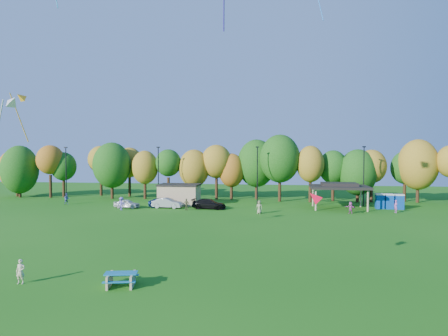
# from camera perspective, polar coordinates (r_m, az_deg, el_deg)

# --- Properties ---
(ground) EXTENTS (160.00, 160.00, 0.00)m
(ground) POSITION_cam_1_polar(r_m,az_deg,el_deg) (24.34, -6.01, -17.17)
(ground) COLOR #19600F
(ground) RESTS_ON ground
(tree_line) EXTENTS (93.57, 10.55, 11.15)m
(tree_line) POSITION_cam_1_polar(r_m,az_deg,el_deg) (68.14, 2.51, 0.34)
(tree_line) COLOR black
(tree_line) RESTS_ON ground
(lamp_posts) EXTENTS (64.50, 0.25, 9.09)m
(lamp_posts) POSITION_cam_1_polar(r_m,az_deg,el_deg) (62.45, 4.78, -0.76)
(lamp_posts) COLOR black
(lamp_posts) RESTS_ON ground
(utility_building) EXTENTS (6.30, 4.30, 3.25)m
(utility_building) POSITION_cam_1_polar(r_m,az_deg,el_deg) (62.59, -6.39, -3.75)
(utility_building) COLOR tan
(utility_building) RESTS_ON ground
(pavilion) EXTENTS (8.20, 6.20, 3.77)m
(pavilion) POSITION_cam_1_polar(r_m,az_deg,el_deg) (60.05, 16.12, -2.55)
(pavilion) COLOR tan
(pavilion) RESTS_ON ground
(porta_potties) EXTENTS (3.75, 1.46, 2.18)m
(porta_potties) POSITION_cam_1_polar(r_m,az_deg,el_deg) (62.31, 22.54, -4.43)
(porta_potties) COLOR #0B3F98
(porta_potties) RESTS_ON ground
(picnic_table) EXTENTS (2.22, 1.96, 0.83)m
(picnic_table) POSITION_cam_1_polar(r_m,az_deg,el_deg) (25.72, -14.49, -15.01)
(picnic_table) COLOR tan
(picnic_table) RESTS_ON ground
(kite_flyer) EXTENTS (0.59, 0.43, 1.51)m
(kite_flyer) POSITION_cam_1_polar(r_m,az_deg,el_deg) (28.24, -27.06, -13.05)
(kite_flyer) COLOR beige
(kite_flyer) RESTS_ON ground
(car_a) EXTENTS (3.93, 1.89, 1.29)m
(car_a) POSITION_cam_1_polar(r_m,az_deg,el_deg) (60.29, -13.70, -4.97)
(car_a) COLOR silver
(car_a) RESTS_ON ground
(car_b) EXTENTS (4.54, 1.81, 1.47)m
(car_b) POSITION_cam_1_polar(r_m,az_deg,el_deg) (59.16, -8.09, -4.98)
(car_b) COLOR #A2A2A7
(car_b) RESTS_ON ground
(car_c) EXTENTS (5.30, 3.13, 1.38)m
(car_c) POSITION_cam_1_polar(r_m,az_deg,el_deg) (60.17, -8.37, -4.91)
(car_c) COLOR navy
(car_c) RESTS_ON ground
(car_d) EXTENTS (5.11, 2.46, 1.43)m
(car_d) POSITION_cam_1_polar(r_m,az_deg,el_deg) (57.77, -2.16, -5.15)
(car_d) COLOR black
(car_d) RESTS_ON ground
(far_person_0) EXTENTS (0.99, 0.79, 1.77)m
(far_person_0) POSITION_cam_1_polar(r_m,az_deg,el_deg) (53.35, 5.05, -5.58)
(far_person_0) COLOR gray
(far_person_0) RESTS_ON ground
(far_person_1) EXTENTS (0.58, 0.73, 1.75)m
(far_person_1) POSITION_cam_1_polar(r_m,az_deg,el_deg) (58.69, 23.33, -5.05)
(far_person_1) COLOR #BA58B6
(far_person_1) RESTS_ON ground
(far_person_2) EXTENTS (1.41, 1.35, 1.60)m
(far_person_2) POSITION_cam_1_polar(r_m,az_deg,el_deg) (55.80, 17.62, -5.42)
(far_person_2) COLOR #A4448A
(far_person_2) RESTS_ON ground
(far_person_3) EXTENTS (1.31, 0.92, 1.84)m
(far_person_3) POSITION_cam_1_polar(r_m,az_deg,el_deg) (58.33, -14.44, -4.94)
(far_person_3) COLOR #6554B9
(far_person_3) RESTS_ON ground
(far_person_4) EXTENTS (1.06, 1.04, 1.72)m
(far_person_4) POSITION_cam_1_polar(r_m,az_deg,el_deg) (67.45, -21.55, -4.13)
(far_person_4) COLOR #48579F
(far_person_4) RESTS_ON ground
(far_person_5) EXTENTS (1.03, 0.64, 1.63)m
(far_person_5) POSITION_cam_1_polar(r_m,az_deg,el_deg) (56.78, -5.42, -5.19)
(far_person_5) COLOR olive
(far_person_5) RESTS_ON ground
(kite_6) EXTENTS (1.93, 2.90, 5.25)m
(kite_6) POSITION_cam_1_polar(r_m,az_deg,el_deg) (46.11, -27.07, 8.89)
(kite_6) COLOR #FFA31A
(kite_7) EXTENTS (1.22, 0.91, 1.21)m
(kite_7) POSITION_cam_1_polar(r_m,az_deg,el_deg) (28.11, 12.70, -4.13)
(kite_7) COLOR #FA0D2A
(kite_13) EXTENTS (2.14, 1.41, 3.43)m
(kite_13) POSITION_cam_1_polar(r_m,az_deg,el_deg) (35.04, -28.03, 8.35)
(kite_13) COLOR silver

